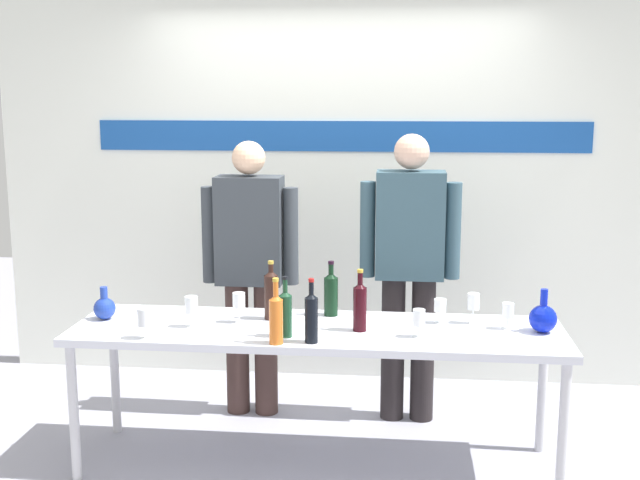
% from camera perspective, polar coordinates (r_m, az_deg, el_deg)
% --- Properties ---
extents(ground_plane, '(10.00, 10.00, 0.00)m').
position_cam_1_polar(ground_plane, '(4.39, -0.21, -15.78)').
color(ground_plane, '#9A99A8').
extents(back_wall, '(4.67, 0.11, 3.00)m').
position_cam_1_polar(back_wall, '(5.36, 1.41, 5.76)').
color(back_wall, white).
rests_on(back_wall, ground).
extents(display_table, '(2.53, 0.68, 0.75)m').
position_cam_1_polar(display_table, '(4.13, -0.22, -7.04)').
color(display_table, silver).
rests_on(display_table, ground).
extents(decanter_blue_left, '(0.12, 0.12, 0.18)m').
position_cam_1_polar(decanter_blue_left, '(4.39, -15.22, -4.70)').
color(decanter_blue_left, '#1E399D').
rests_on(decanter_blue_left, display_table).
extents(decanter_blue_right, '(0.14, 0.14, 0.22)m').
position_cam_1_polar(decanter_blue_right, '(4.16, 15.73, -5.41)').
color(decanter_blue_right, '#0B1EBA').
rests_on(decanter_blue_right, display_table).
extents(presenter_left, '(0.58, 0.22, 1.67)m').
position_cam_1_polar(presenter_left, '(4.77, -5.03, -1.61)').
color(presenter_left, '#3F2B27').
rests_on(presenter_left, ground).
extents(presenter_right, '(0.59, 0.22, 1.72)m').
position_cam_1_polar(presenter_right, '(4.68, 6.45, -1.47)').
color(presenter_right, black).
rests_on(presenter_right, ground).
extents(wine_bottle_0, '(0.07, 0.07, 0.32)m').
position_cam_1_polar(wine_bottle_0, '(4.23, -3.53, -3.85)').
color(wine_bottle_0, black).
rests_on(wine_bottle_0, display_table).
extents(wine_bottle_1, '(0.07, 0.07, 0.31)m').
position_cam_1_polar(wine_bottle_1, '(3.93, -2.51, -5.19)').
color(wine_bottle_1, '#174027').
rests_on(wine_bottle_1, display_table).
extents(wine_bottle_2, '(0.07, 0.07, 0.32)m').
position_cam_1_polar(wine_bottle_2, '(4.02, 2.88, -4.67)').
color(wine_bottle_2, black).
rests_on(wine_bottle_2, display_table).
extents(wine_bottle_3, '(0.08, 0.08, 0.30)m').
position_cam_1_polar(wine_bottle_3, '(4.30, 0.79, -3.79)').
color(wine_bottle_3, black).
rests_on(wine_bottle_3, display_table).
extents(wine_bottle_4, '(0.06, 0.06, 0.32)m').
position_cam_1_polar(wine_bottle_4, '(3.83, -0.67, -5.48)').
color(wine_bottle_4, black).
rests_on(wine_bottle_4, display_table).
extents(wine_bottle_5, '(0.07, 0.07, 0.32)m').
position_cam_1_polar(wine_bottle_5, '(3.82, -3.18, -5.54)').
color(wine_bottle_5, orange).
rests_on(wine_bottle_5, display_table).
extents(wine_glass_left_0, '(0.07, 0.07, 0.15)m').
position_cam_1_polar(wine_glass_left_0, '(3.99, -12.49, -5.47)').
color(wine_glass_left_0, white).
rests_on(wine_glass_left_0, display_table).
extents(wine_glass_left_1, '(0.07, 0.07, 0.16)m').
position_cam_1_polar(wine_glass_left_1, '(4.19, -5.85, -4.37)').
color(wine_glass_left_1, white).
rests_on(wine_glass_left_1, display_table).
extents(wine_glass_left_2, '(0.07, 0.07, 0.16)m').
position_cam_1_polar(wine_glass_left_2, '(4.14, -9.23, -4.67)').
color(wine_glass_left_2, white).
rests_on(wine_glass_left_2, display_table).
extents(wine_glass_right_0, '(0.06, 0.06, 0.14)m').
position_cam_1_polar(wine_glass_right_0, '(4.17, 13.35, -5.01)').
color(wine_glass_right_0, white).
rests_on(wine_glass_right_0, display_table).
extents(wine_glass_right_1, '(0.06, 0.06, 0.13)m').
position_cam_1_polar(wine_glass_right_1, '(4.21, 8.63, -4.70)').
color(wine_glass_right_1, white).
rests_on(wine_glass_right_1, display_table).
extents(wine_glass_right_2, '(0.06, 0.06, 0.14)m').
position_cam_1_polar(wine_glass_right_2, '(3.96, 7.12, -5.60)').
color(wine_glass_right_2, white).
rests_on(wine_glass_right_2, display_table).
extents(wine_glass_right_3, '(0.06, 0.06, 0.16)m').
position_cam_1_polar(wine_glass_right_3, '(4.23, 10.96, -4.40)').
color(wine_glass_right_3, white).
rests_on(wine_glass_right_3, display_table).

